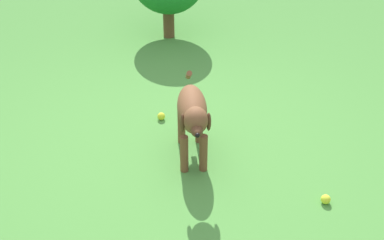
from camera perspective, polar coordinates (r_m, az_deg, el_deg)
ground at (r=3.80m, az=-1.46°, el=-3.36°), size 14.00×14.00×0.00m
dog at (r=3.45m, az=0.07°, el=0.79°), size 0.89×0.39×0.63m
tennis_ball_0 at (r=3.41m, az=15.52°, el=-9.02°), size 0.07×0.07×0.07m
tennis_ball_1 at (r=4.13m, az=-3.68°, el=0.44°), size 0.07×0.07×0.07m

